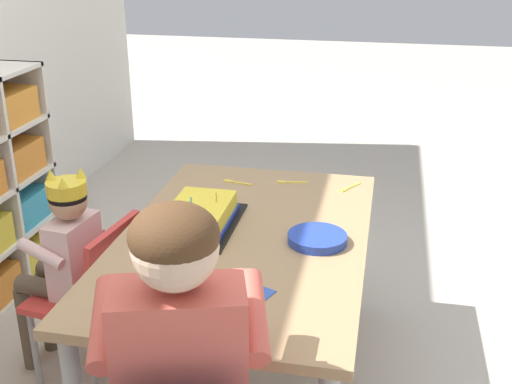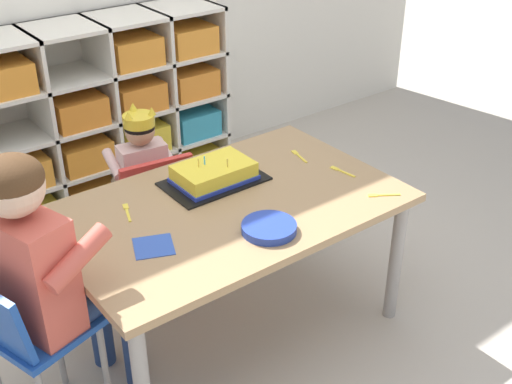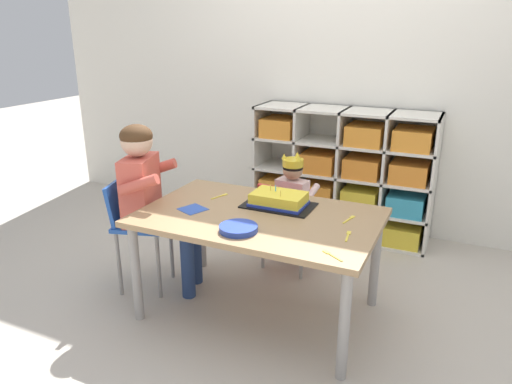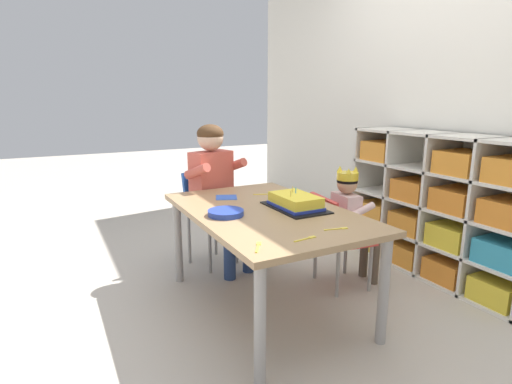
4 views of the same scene
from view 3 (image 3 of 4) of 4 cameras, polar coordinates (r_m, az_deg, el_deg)
The scene contains 15 objects.
ground at distance 2.94m, azimuth 0.31°, elevation -13.96°, with size 16.00×16.00×0.00m, color #BCB2A3.
classroom_back_wall at distance 3.96m, azimuth 10.22°, elevation 16.09°, with size 5.48×0.10×2.83m, color silver.
storage_cubby_shelf at distance 3.85m, azimuth 10.58°, elevation 1.50°, with size 1.39×0.38×1.01m.
activity_table at distance 2.68m, azimuth 0.33°, elevation -4.01°, with size 1.31×0.83×0.62m.
classroom_chair_blue at distance 3.24m, azimuth 3.73°, elevation -3.31°, with size 0.40×0.37×0.63m.
child_with_crown at distance 3.28m, azimuth 4.67°, elevation -0.54°, with size 0.32×0.32×0.82m.
classroom_chair_adult_side at distance 3.09m, azimuth -14.15°, elevation -3.49°, with size 0.41×0.40×0.71m.
adult_helper_seated at distance 2.98m, azimuth -12.48°, elevation 0.24°, with size 0.48×0.46×1.07m.
birthday_cake_on_tray at distance 2.77m, azimuth 2.72°, elevation -1.02°, with size 0.40×0.25×0.12m.
paper_plate_stack at distance 2.44m, azimuth -2.18°, elevation -4.34°, with size 0.20×0.20×0.03m, color #233DA3.
paper_napkin_square at distance 2.75m, azimuth -7.55°, elevation -2.04°, with size 0.13×0.13×0.00m, color #3356B7.
fork_at_table_front_edge at distance 2.43m, azimuth 10.90°, elevation -5.12°, with size 0.03×0.13×0.00m.
fork_beside_plate_stack at distance 2.22m, azimuth 8.97°, elevation -7.41°, with size 0.11×0.08×0.00m.
fork_by_napkin at distance 2.64m, azimuth 11.08°, elevation -3.18°, with size 0.04×0.13×0.00m.
fork_near_cake_tray at distance 2.94m, azimuth -4.27°, elevation -0.48°, with size 0.06×0.13×0.00m.
Camera 3 is at (1.02, -2.25, 1.60)m, focal length 33.54 mm.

